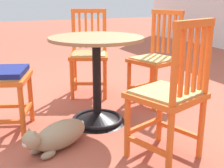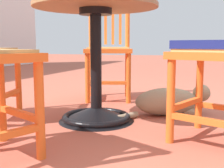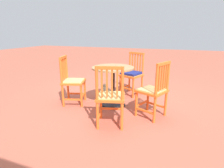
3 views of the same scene
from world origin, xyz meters
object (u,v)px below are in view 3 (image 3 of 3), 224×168
orange_chair_near_fence (132,74)px  tabby_cat (106,91)px  orange_chair_tucked_in (110,97)px  cafe_table (113,91)px  orange_chair_by_planter (72,82)px  orange_chair_at_corner (153,91)px

orange_chair_near_fence → tabby_cat: orange_chair_near_fence is taller
orange_chair_near_fence → orange_chair_tucked_in: bearing=92.4°
cafe_table → tabby_cat: 0.57m
cafe_table → orange_chair_tucked_in: orange_chair_tucked_in is taller
orange_chair_near_fence → tabby_cat: (0.48, 0.31, -0.35)m
orange_chair_by_planter → orange_chair_at_corner: 1.51m
cafe_table → orange_chair_tucked_in: (-0.23, 0.72, 0.15)m
orange_chair_at_corner → orange_chair_tucked_in: bearing=43.2°
orange_chair_tucked_in → orange_chair_at_corner: size_ratio=1.00×
orange_chair_near_fence → orange_chair_by_planter: bearing=45.4°
orange_chair_at_corner → tabby_cat: orange_chair_at_corner is taller
orange_chair_tucked_in → tabby_cat: orange_chair_tucked_in is taller
tabby_cat → orange_chair_near_fence: bearing=-147.7°
orange_chair_by_planter → orange_chair_near_fence: 1.31m
tabby_cat → orange_chair_by_planter: bearing=55.2°
orange_chair_at_corner → tabby_cat: size_ratio=1.53×
cafe_table → orange_chair_near_fence: orange_chair_near_fence is taller
cafe_table → orange_chair_near_fence: 0.78m
cafe_table → tabby_cat: bearing=-54.1°
cafe_table → tabby_cat: (0.32, -0.44, -0.19)m
orange_chair_at_corner → tabby_cat: (1.08, -0.66, -0.34)m
orange_chair_at_corner → cafe_table: bearing=-16.1°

